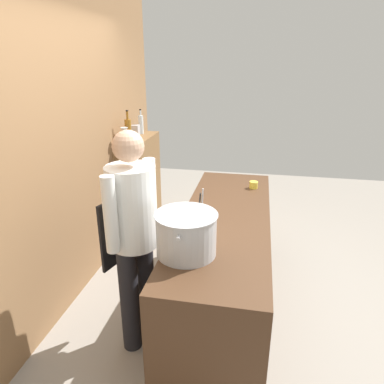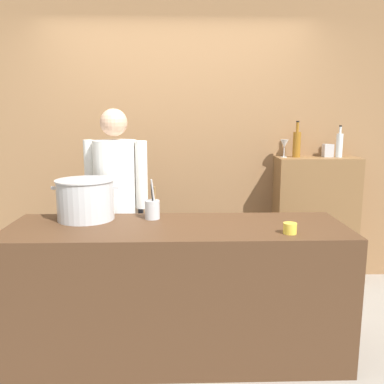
% 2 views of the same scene
% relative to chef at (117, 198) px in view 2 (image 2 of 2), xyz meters
% --- Properties ---
extents(ground_plane, '(8.00, 8.00, 0.00)m').
position_rel_chef_xyz_m(ground_plane, '(0.48, -0.61, -0.96)').
color(ground_plane, gray).
extents(brick_back_panel, '(4.40, 0.10, 3.00)m').
position_rel_chef_xyz_m(brick_back_panel, '(0.48, 0.79, 0.54)').
color(brick_back_panel, olive).
rests_on(brick_back_panel, ground_plane).
extents(prep_counter, '(2.21, 0.70, 0.90)m').
position_rel_chef_xyz_m(prep_counter, '(0.48, -0.61, -0.51)').
color(prep_counter, '#472D1C').
rests_on(prep_counter, ground_plane).
extents(bar_cabinet, '(0.76, 0.32, 1.22)m').
position_rel_chef_xyz_m(bar_cabinet, '(1.79, 0.58, -0.35)').
color(bar_cabinet, brown).
rests_on(bar_cabinet, ground_plane).
extents(chef, '(0.51, 0.40, 1.66)m').
position_rel_chef_xyz_m(chef, '(0.00, 0.00, 0.00)').
color(chef, black).
rests_on(chef, ground_plane).
extents(stockpot_large, '(0.46, 0.40, 0.28)m').
position_rel_chef_xyz_m(stockpot_large, '(-0.15, -0.41, 0.07)').
color(stockpot_large, '#B7BABF').
rests_on(stockpot_large, prep_counter).
extents(utensil_crock, '(0.10, 0.10, 0.28)m').
position_rel_chef_xyz_m(utensil_crock, '(0.31, -0.42, 0.00)').
color(utensil_crock, '#B7BABF').
rests_on(utensil_crock, prep_counter).
extents(butter_jar, '(0.08, 0.08, 0.07)m').
position_rel_chef_xyz_m(butter_jar, '(1.17, -0.81, -0.03)').
color(butter_jar, yellow).
rests_on(butter_jar, prep_counter).
extents(wine_bottle_clear, '(0.06, 0.06, 0.30)m').
position_rel_chef_xyz_m(wine_bottle_clear, '(1.99, 0.60, 0.37)').
color(wine_bottle_clear, silver).
rests_on(wine_bottle_clear, bar_cabinet).
extents(wine_bottle_amber, '(0.07, 0.07, 0.34)m').
position_rel_chef_xyz_m(wine_bottle_amber, '(1.59, 0.61, 0.38)').
color(wine_bottle_amber, '#8C5919').
rests_on(wine_bottle_amber, bar_cabinet).
extents(wine_glass_short, '(0.08, 0.08, 0.17)m').
position_rel_chef_xyz_m(wine_glass_short, '(1.47, 0.61, 0.38)').
color(wine_glass_short, silver).
rests_on(wine_glass_short, bar_cabinet).
extents(spice_tin_silver, '(0.09, 0.09, 0.12)m').
position_rel_chef_xyz_m(spice_tin_silver, '(1.89, 0.64, 0.32)').
color(spice_tin_silver, '#B2B2B7').
rests_on(spice_tin_silver, bar_cabinet).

